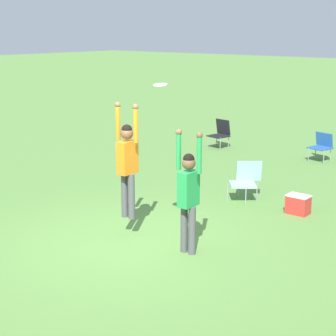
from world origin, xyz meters
name	(u,v)px	position (x,y,z in m)	size (l,w,h in m)	color
ground_plane	(132,242)	(0.00, 0.00, 0.00)	(120.00, 120.00, 0.00)	#56843D
person_jumping	(127,158)	(-0.28, 0.22, 1.43)	(0.52, 0.37, 2.07)	#4C4C51
person_defending	(188,190)	(1.05, 0.25, 1.09)	(0.52, 0.37, 2.07)	#4C4C51
frisbee	(160,85)	(0.59, 0.09, 2.78)	(0.23, 0.23, 0.04)	white
camping_chair_2	(322,145)	(-0.09, 7.93, 0.46)	(0.63, 0.66, 0.78)	gray
camping_chair_3	(221,132)	(-3.29, 7.60, 0.49)	(0.61, 0.66, 0.88)	gray
camping_chair_5	(245,179)	(0.22, 3.39, 0.48)	(0.76, 0.85, 0.85)	gray
cooler_box	(298,204)	(1.54, 3.26, 0.20)	(0.45, 0.31, 0.39)	red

